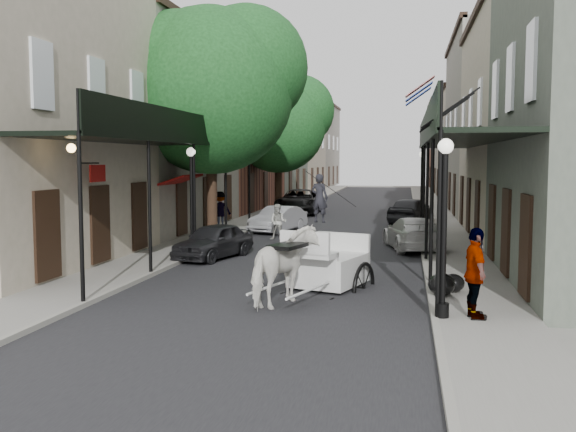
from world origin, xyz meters
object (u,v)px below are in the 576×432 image
at_px(pedestrian_sidewalk_left, 220,210).
at_px(car_right_far, 411,210).
at_px(car_left_far, 299,202).
at_px(car_left_near, 213,241).
at_px(lamppost_left, 192,198).
at_px(car_left_mid, 278,219).
at_px(pedestrian_walking, 278,222).
at_px(lamppost_right_far, 422,186).
at_px(tree_near, 221,84).
at_px(carriage, 335,241).
at_px(tree_far, 284,121).
at_px(lamppost_right_near, 444,225).
at_px(horse, 285,266).
at_px(pedestrian_sidewalk_right, 476,273).
at_px(car_right_near, 413,233).

distance_m(pedestrian_sidewalk_left, car_right_far, 10.41).
bearing_deg(car_right_far, car_left_far, -21.05).
bearing_deg(car_left_near, lamppost_left, 170.89).
bearing_deg(car_left_mid, pedestrian_walking, -60.58).
xyz_separation_m(lamppost_right_far, car_left_near, (-7.29, -12.42, -1.44)).
height_order(tree_near, lamppost_left, tree_near).
bearing_deg(pedestrian_walking, lamppost_right_far, 50.04).
height_order(carriage, car_left_mid, carriage).
distance_m(tree_far, car_right_far, 10.68).
distance_m(tree_far, lamppost_right_near, 27.74).
height_order(lamppost_right_far, pedestrian_walking, lamppost_right_far).
bearing_deg(tree_near, car_left_near, -77.60).
distance_m(tree_near, horse, 13.37).
height_order(tree_near, car_left_near, tree_near).
relative_size(pedestrian_sidewalk_right, car_left_near, 0.53).
distance_m(tree_near, tree_far, 14.02).
relative_size(lamppost_right_near, car_right_far, 0.88).
relative_size(car_left_near, car_right_near, 0.83).
relative_size(lamppost_right_near, pedestrian_sidewalk_left, 2.09).
bearing_deg(pedestrian_walking, pedestrian_sidewalk_left, 141.55).
height_order(horse, pedestrian_sidewalk_right, pedestrian_sidewalk_right).
bearing_deg(pedestrian_walking, carriage, -68.47).
bearing_deg(carriage, tree_near, 141.47).
xyz_separation_m(carriage, car_left_far, (-4.72, 22.44, -0.42)).
distance_m(carriage, pedestrian_walking, 9.91).
bearing_deg(lamppost_right_far, tree_near, -136.69).
bearing_deg(pedestrian_sidewalk_right, pedestrian_walking, 17.75).
bearing_deg(pedestrian_walking, tree_far, 100.81).
height_order(pedestrian_walking, car_left_far, car_left_far).
relative_size(lamppost_left, car_left_far, 0.66).
relative_size(tree_near, lamppost_right_near, 2.60).
bearing_deg(pedestrian_sidewalk_left, car_left_near, 68.17).
relative_size(lamppost_right_near, carriage, 1.21).
bearing_deg(carriage, lamppost_right_near, -36.86).
bearing_deg(horse, car_left_far, -63.58).
distance_m(horse, pedestrian_sidewalk_left, 15.97).
distance_m(lamppost_right_far, car_left_mid, 7.94).
bearing_deg(carriage, horse, -90.00).
height_order(pedestrian_sidewalk_left, car_right_near, pedestrian_sidewalk_left).
bearing_deg(lamppost_right_near, pedestrian_sidewalk_left, 120.98).
bearing_deg(lamppost_left, lamppost_right_far, 55.65).
bearing_deg(pedestrian_sidewalk_right, lamppost_right_near, 80.32).
relative_size(horse, carriage, 0.71).
bearing_deg(lamppost_left, carriage, -37.61).
xyz_separation_m(horse, carriage, (0.87, 2.72, 0.27)).
xyz_separation_m(tree_far, horse, (4.83, -25.18, -4.92)).
bearing_deg(tree_far, lamppost_right_far, -36.51).
relative_size(tree_near, lamppost_right_far, 2.60).
bearing_deg(car_left_far, car_right_far, -37.99).
height_order(lamppost_right_far, car_left_far, lamppost_right_far).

